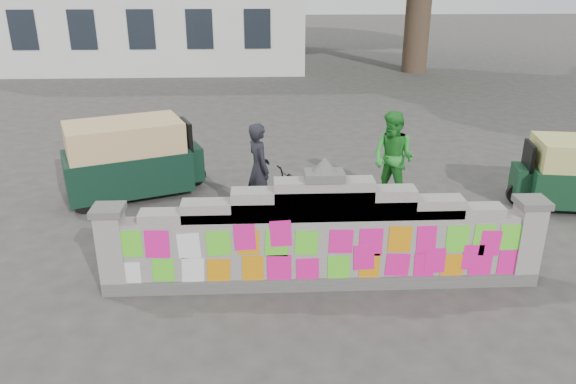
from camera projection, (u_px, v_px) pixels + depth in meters
name	position (u px, v px, depth m)	size (l,w,h in m)	color
ground	(322.00, 284.00, 8.41)	(100.00, 100.00, 0.00)	#383533
parapet_wall	(323.00, 240.00, 8.13)	(6.48, 0.44, 2.01)	#4C4C49
cyclist_bike	(260.00, 199.00, 10.20)	(0.65, 1.88, 0.99)	black
cyclist_rider	(259.00, 182.00, 10.07)	(0.61, 0.40, 1.67)	black
pedestrian	(393.00, 158.00, 11.04)	(0.90, 0.70, 1.84)	green
rickshaw_left	(130.00, 158.00, 11.40)	(2.91, 2.12, 1.57)	black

